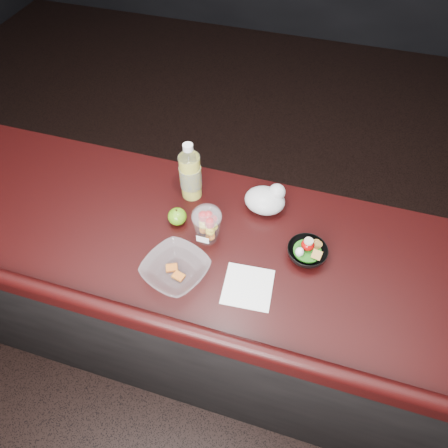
% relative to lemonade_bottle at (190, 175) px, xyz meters
% --- Properties ---
extents(ground, '(8.00, 8.00, 0.00)m').
position_rel_lemonade_bottle_xyz_m(ground, '(0.07, -0.50, -1.13)').
color(ground, black).
rests_on(ground, ground).
extents(room_shell, '(8.00, 8.00, 8.00)m').
position_rel_lemonade_bottle_xyz_m(room_shell, '(0.07, -0.50, 0.71)').
color(room_shell, black).
rests_on(room_shell, ground).
extents(counter, '(4.06, 0.71, 1.02)m').
position_rel_lemonade_bottle_xyz_m(counter, '(0.07, -0.20, -0.61)').
color(counter, black).
rests_on(counter, ground).
extents(lemonade_bottle, '(0.08, 0.08, 0.25)m').
position_rel_lemonade_bottle_xyz_m(lemonade_bottle, '(0.00, 0.00, 0.00)').
color(lemonade_bottle, gold).
rests_on(lemonade_bottle, counter).
extents(fruit_cup, '(0.11, 0.11, 0.15)m').
position_rel_lemonade_bottle_xyz_m(fruit_cup, '(0.13, -0.19, -0.03)').
color(fruit_cup, white).
rests_on(fruit_cup, counter).
extents(green_apple, '(0.07, 0.07, 0.07)m').
position_rel_lemonade_bottle_xyz_m(green_apple, '(-0.00, -0.15, -0.07)').
color(green_apple, '#407D0E').
rests_on(green_apple, counter).
extents(plastic_bag, '(0.15, 0.13, 0.11)m').
position_rel_lemonade_bottle_xyz_m(plastic_bag, '(0.29, 0.01, -0.06)').
color(plastic_bag, silver).
rests_on(plastic_bag, counter).
extents(snack_bowl, '(0.16, 0.16, 0.08)m').
position_rel_lemonade_bottle_xyz_m(snack_bowl, '(0.48, -0.16, -0.08)').
color(snack_bowl, black).
rests_on(snack_bowl, counter).
extents(takeout_bowl, '(0.27, 0.27, 0.05)m').
position_rel_lemonade_bottle_xyz_m(takeout_bowl, '(0.07, -0.36, -0.08)').
color(takeout_bowl, silver).
rests_on(takeout_bowl, counter).
extents(paper_napkin, '(0.17, 0.17, 0.00)m').
position_rel_lemonade_bottle_xyz_m(paper_napkin, '(0.32, -0.34, -0.10)').
color(paper_napkin, white).
rests_on(paper_napkin, counter).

